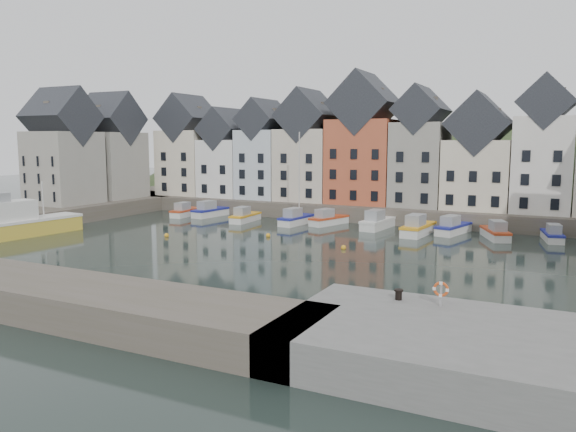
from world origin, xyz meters
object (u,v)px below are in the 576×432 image
Objects in this scene: boat_a at (185,212)px; mooring_bollard at (399,294)px; life_ring_post at (441,290)px; boat_d at (296,219)px; large_vessel at (23,223)px.

mooring_bollard is at bearing -45.16° from boat_a.
mooring_bollard is at bearing 175.03° from life_ring_post.
boat_a is 52.71m from mooring_bollard.
boat_d reaches higher than mooring_bollard.
life_ring_post is at bearing -9.68° from large_vessel.
boat_d is (17.29, -0.21, 0.10)m from boat_a.
boat_a is at bearing 140.59° from life_ring_post.
boat_d is 41.04m from mooring_bollard.
boat_d is 31.47m from large_vessel.
large_vessel reaches higher than boat_a.
large_vessel is at bearing 164.71° from life_ring_post.
life_ring_post is at bearing -48.05° from boat_d.
life_ring_post is (48.02, -13.13, 1.40)m from large_vessel.
mooring_bollard is at bearing -50.45° from boat_d.
large_vessel is (-23.16, -21.29, 0.70)m from boat_d.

